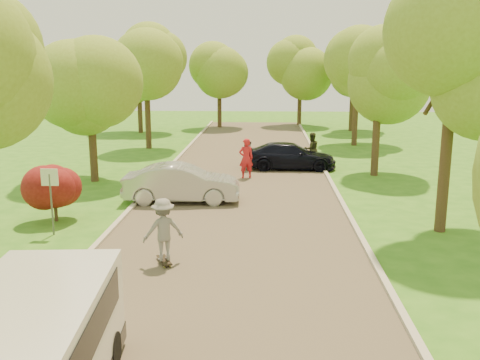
% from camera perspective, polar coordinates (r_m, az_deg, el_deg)
% --- Properties ---
extents(ground, '(100.00, 100.00, 0.00)m').
position_cam_1_polar(ground, '(13.38, -1.88, -11.56)').
color(ground, '#30711A').
rests_on(ground, ground).
extents(road, '(8.00, 60.00, 0.01)m').
position_cam_1_polar(road, '(20.93, -0.11, -2.66)').
color(road, '#4C4438').
rests_on(road, ground).
extents(curb_left, '(0.18, 60.00, 0.12)m').
position_cam_1_polar(curb_left, '(21.50, -10.96, -2.33)').
color(curb_left, '#B2AD9E').
rests_on(curb_left, ground).
extents(curb_right, '(0.18, 60.00, 0.12)m').
position_cam_1_polar(curb_right, '(21.11, 10.94, -2.61)').
color(curb_right, '#B2AD9E').
rests_on(curb_right, ground).
extents(street_sign, '(0.55, 0.06, 2.17)m').
position_cam_1_polar(street_sign, '(17.99, -19.58, -0.77)').
color(street_sign, '#59595E').
rests_on(street_sign, ground).
extents(red_shrub, '(1.70, 1.70, 1.95)m').
position_cam_1_polar(red_shrub, '(19.63, -19.20, -1.08)').
color(red_shrub, '#382619').
rests_on(red_shrub, ground).
extents(tree_l_midb, '(4.30, 4.20, 6.62)m').
position_cam_1_polar(tree_l_midb, '(25.45, -15.39, 10.02)').
color(tree_l_midb, '#382619').
rests_on(tree_l_midb, ground).
extents(tree_l_far, '(4.92, 4.80, 7.79)m').
position_cam_1_polar(tree_l_far, '(34.99, -9.66, 12.24)').
color(tree_l_far, '#382619').
rests_on(tree_l_far, ground).
extents(tree_r_mida, '(5.13, 5.00, 7.95)m').
position_cam_1_polar(tree_r_mida, '(18.21, 22.51, 11.79)').
color(tree_r_mida, '#382619').
rests_on(tree_r_mida, ground).
extents(tree_r_midb, '(4.51, 4.40, 7.01)m').
position_cam_1_polar(tree_r_midb, '(26.79, 15.06, 10.76)').
color(tree_r_midb, '#382619').
rests_on(tree_r_midb, ground).
extents(tree_r_far, '(5.33, 5.20, 8.34)m').
position_cam_1_polar(tree_r_far, '(36.73, 12.84, 12.67)').
color(tree_r_far, '#382619').
rests_on(tree_r_far, ground).
extents(tree_bg_a, '(5.12, 5.00, 7.72)m').
position_cam_1_polar(tree_bg_a, '(43.32, -10.52, 11.99)').
color(tree_bg_a, '#382619').
rests_on(tree_bg_a, ground).
extents(tree_bg_b, '(5.12, 5.00, 7.95)m').
position_cam_1_polar(tree_bg_b, '(44.78, 12.32, 12.20)').
color(tree_bg_b, '#382619').
rests_on(tree_bg_b, ground).
extents(tree_bg_c, '(4.92, 4.80, 7.33)m').
position_cam_1_polar(tree_bg_c, '(46.35, -1.97, 11.83)').
color(tree_bg_c, '#382619').
rests_on(tree_bg_c, ground).
extents(tree_bg_d, '(5.12, 5.00, 7.72)m').
position_cam_1_polar(tree_bg_d, '(48.30, 6.74, 12.12)').
color(tree_bg_d, '#382619').
rests_on(tree_bg_d, ground).
extents(silver_sedan, '(4.67, 1.81, 1.52)m').
position_cam_1_polar(silver_sedan, '(21.36, -6.24, -0.35)').
color(silver_sedan, '#A9AAAE').
rests_on(silver_sedan, ground).
extents(dark_sedan, '(4.77, 1.97, 1.38)m').
position_cam_1_polar(dark_sedan, '(28.05, 5.36, 2.57)').
color(dark_sedan, black).
rests_on(dark_sedan, ground).
extents(longboard, '(0.60, 0.92, 0.10)m').
position_cam_1_polar(longboard, '(15.07, -8.09, -8.48)').
color(longboard, black).
rests_on(longboard, ground).
extents(skateboarder, '(1.29, 1.06, 1.74)m').
position_cam_1_polar(skateboarder, '(14.78, -8.19, -5.26)').
color(skateboarder, slate).
rests_on(skateboarder, longboard).
extents(person_striped, '(0.81, 0.65, 1.93)m').
position_cam_1_polar(person_striped, '(25.63, 0.65, 2.32)').
color(person_striped, red).
rests_on(person_striped, ground).
extents(person_olive, '(1.07, 0.97, 1.80)m').
position_cam_1_polar(person_olive, '(29.06, 7.63, 3.27)').
color(person_olive, '#32331F').
rests_on(person_olive, ground).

